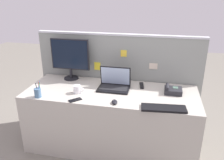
# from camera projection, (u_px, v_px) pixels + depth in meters

# --- Properties ---
(ground_plane) EXTENTS (10.00, 10.00, 0.00)m
(ground_plane) POSITION_uv_depth(u_px,v_px,m) (111.00, 144.00, 2.99)
(ground_plane) COLOR slate
(desk) EXTENTS (1.99, 0.77, 0.74)m
(desk) POSITION_uv_depth(u_px,v_px,m) (111.00, 119.00, 2.85)
(desk) COLOR #ADA89E
(desk) RESTS_ON ground_plane
(cubicle_divider) EXTENTS (2.13, 0.08, 1.33)m
(cubicle_divider) POSITION_uv_depth(u_px,v_px,m) (118.00, 83.00, 3.13)
(cubicle_divider) COLOR gray
(cubicle_divider) RESTS_ON ground_plane
(desktop_monitor) EXTENTS (0.50, 0.19, 0.53)m
(desktop_monitor) POSITION_uv_depth(u_px,v_px,m) (70.00, 56.00, 2.98)
(desktop_monitor) COLOR black
(desktop_monitor) RESTS_ON desk
(laptop) EXTENTS (0.37, 0.25, 0.25)m
(laptop) POSITION_uv_depth(u_px,v_px,m) (114.00, 83.00, 2.77)
(laptop) COLOR black
(laptop) RESTS_ON desk
(desk_phone) EXTENTS (0.19, 0.17, 0.09)m
(desk_phone) POSITION_uv_depth(u_px,v_px,m) (173.00, 90.00, 2.66)
(desk_phone) COLOR #232328
(desk_phone) RESTS_ON desk
(keyboard_main) EXTENTS (0.45, 0.19, 0.02)m
(keyboard_main) POSITION_uv_depth(u_px,v_px,m) (164.00, 108.00, 2.31)
(keyboard_main) COLOR black
(keyboard_main) RESTS_ON desk
(computer_mouse_right_hand) EXTENTS (0.09, 0.11, 0.03)m
(computer_mouse_right_hand) POSITION_uv_depth(u_px,v_px,m) (115.00, 102.00, 2.42)
(computer_mouse_right_hand) COLOR black
(computer_mouse_right_hand) RESTS_ON desk
(pen_cup) EXTENTS (0.07, 0.07, 0.18)m
(pen_cup) POSITION_uv_depth(u_px,v_px,m) (38.00, 93.00, 2.55)
(pen_cup) COLOR #4C7093
(pen_cup) RESTS_ON desk
(cell_phone_black_slab) EXTENTS (0.14, 0.14, 0.01)m
(cell_phone_black_slab) POSITION_uv_depth(u_px,v_px,m) (75.00, 100.00, 2.49)
(cell_phone_black_slab) COLOR black
(cell_phone_black_slab) RESTS_ON desk
(tv_remote) EXTENTS (0.07, 0.17, 0.02)m
(tv_remote) POSITION_uv_depth(u_px,v_px,m) (142.00, 85.00, 2.85)
(tv_remote) COLOR black
(tv_remote) RESTS_ON desk
(coffee_mug) EXTENTS (0.12, 0.09, 0.09)m
(coffee_mug) POSITION_uv_depth(u_px,v_px,m) (77.00, 89.00, 2.65)
(coffee_mug) COLOR white
(coffee_mug) RESTS_ON desk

